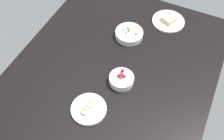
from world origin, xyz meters
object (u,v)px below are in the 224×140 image
plate_eggs (89,109)px  plate_sandwich (168,21)px  bowl_peas (129,34)px  bowl_berries (121,79)px

plate_eggs → plate_sandwich: (80.42, -17.09, 0.04)cm
plate_eggs → bowl_peas: (57.21, 1.53, 1.09)cm
bowl_berries → plate_eggs: bearing=160.4°
plate_sandwich → bowl_peas: bearing=141.3°
plate_eggs → bowl_peas: bowl_peas is taller
bowl_berries → bowl_peas: (33.90, 9.84, -0.33)cm
bowl_berries → plate_eggs: size_ratio=0.75×
bowl_berries → bowl_peas: bearing=16.2°
bowl_berries → plate_eggs: (-23.31, 8.30, -1.42)cm
plate_eggs → plate_sandwich: bearing=-12.0°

